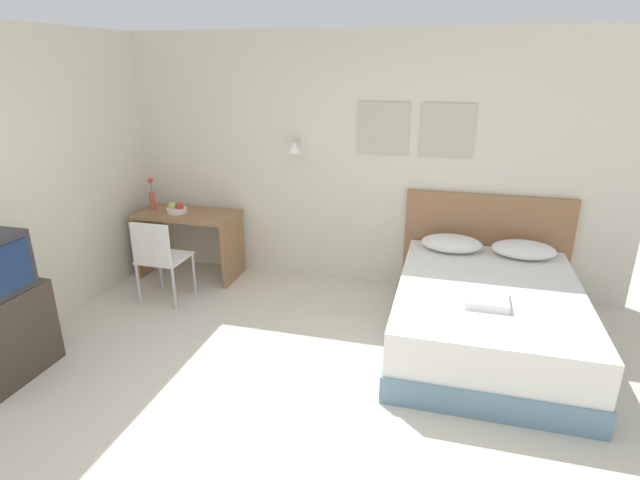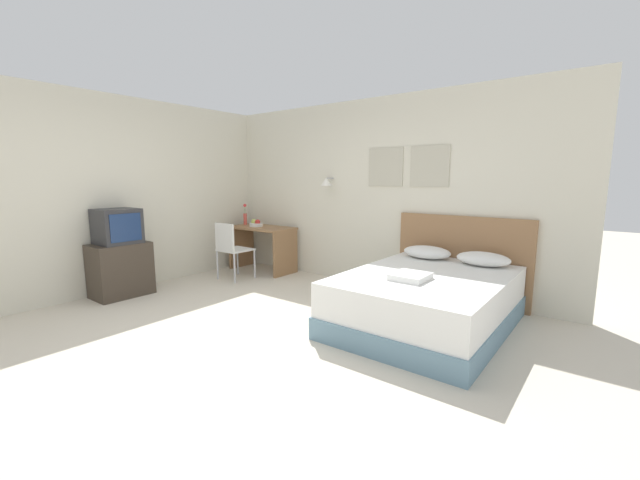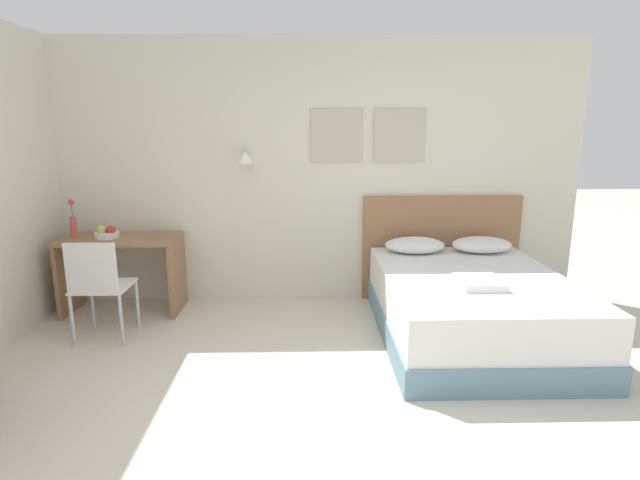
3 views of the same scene
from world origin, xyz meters
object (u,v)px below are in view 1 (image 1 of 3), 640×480
Objects in this scene: desk at (189,233)px; flower_vase at (152,197)px; fruit_bowl at (177,209)px; bed at (486,317)px; headboard at (485,246)px; pillow_right at (524,249)px; tv_stand at (0,335)px; pillow_left at (452,243)px; folded_towel_near_foot at (486,298)px; desk_chair at (158,255)px.

desk is 3.01× the size of flower_vase.
desk is 4.88× the size of fruit_bowl.
headboard reaches higher than bed.
fruit_bowl reaches higher than pillow_right.
desk is at bearing 78.56° from tv_stand.
pillow_left is 1.12m from folded_towel_near_foot.
desk is at bearing 167.10° from bed.
pillow_left is 1.65× the size of folded_towel_near_foot.
bed is 1.25× the size of headboard.
headboard is at bearing 34.26° from tv_stand.
headboard is 1.86× the size of desk_chair.
bed is 1.87× the size of desk.
bed is 1.09m from headboard.
pillow_left is 1.00× the size of pillow_right.
desk is 1.24× the size of desk_chair.
desk is 2.21m from tv_stand.
headboard is 1.36m from folded_towel_near_foot.
tv_stand is at bearing -158.59° from bed.
pillow_left is 3.33m from flower_vase.
headboard is 1.50× the size of desk.
bed is at bearing -11.85° from flower_vase.
desk is (-2.87, -0.04, -0.13)m from pillow_left.
fruit_bowl is (-3.32, -0.35, 0.25)m from headboard.
tv_stand is at bearing -101.44° from desk.
headboard is 3.22m from desk.
pillow_left is 0.84× the size of tv_stand.
folded_towel_near_foot is 3.43m from fruit_bowl.
headboard is 4.52× the size of flower_vase.
fruit_bowl reaches higher than desk.
flower_vase is (-3.65, 0.77, 0.61)m from bed.
headboard is at bearing 18.50° from desk_chair.
pillow_right is 1.15m from folded_towel_near_foot.
tv_stand is at bearing -145.74° from headboard.
tv_stand reaches higher than bed.
pillow_left is 1.62× the size of flower_vase.
headboard is 4.58× the size of folded_towel_near_foot.
headboard is 3.68m from flower_vase.
flower_vase is 0.52× the size of tv_stand.
pillow_left is (-0.33, -0.28, 0.10)m from headboard.
desk_chair is at bearing -84.85° from desk.
bed is at bearing -66.71° from pillow_left.
folded_towel_near_foot is 3.11m from desk_chair.
flower_vase is at bearing -179.84° from pillow_right.
fruit_bowl reaches higher than pillow_left.
headboard is 3.35m from fruit_bowl.
desk_chair is at bearing -56.13° from flower_vase.
desk_chair is at bearing 179.95° from bed.
bed is 3.92m from tv_stand.
headboard is at bearing 140.51° from pillow_right.
folded_towel_near_foot is 1.60× the size of fruit_bowl.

